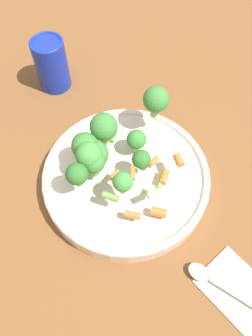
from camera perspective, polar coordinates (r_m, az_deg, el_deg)
The scene contains 6 objects.
ground_plane at distance 0.60m, azimuth -0.00°, elevation -2.54°, with size 3.00×3.00×0.00m, color brown.
bowl at distance 0.58m, azimuth -0.00°, elevation -1.60°, with size 0.30×0.30×0.04m.
pasta_salad at distance 0.54m, azimuth -2.87°, elevation 3.93°, with size 0.18×0.22×0.09m.
cup at distance 0.73m, azimuth -12.88°, elevation 17.28°, with size 0.07×0.07×0.11m.
napkin at distance 0.56m, azimuth 19.71°, elevation -20.15°, with size 0.16×0.14×0.01m.
spoon at distance 0.55m, azimuth 16.72°, elevation -19.35°, with size 0.19×0.06×0.01m.
Camera 1 is at (0.10, -0.27, 0.53)m, focal length 35.00 mm.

